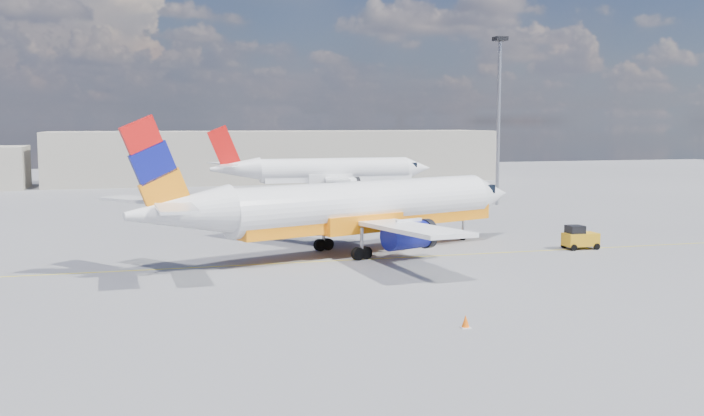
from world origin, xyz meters
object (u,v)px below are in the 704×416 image
object	(u,v)px
second_jet	(328,171)
traffic_cone	(466,322)
main_jet	(353,208)
gse_tug	(580,238)

from	to	relation	value
second_jet	traffic_cone	xyz separation A→B (m)	(-9.60, -66.70, -2.73)
main_jet	second_jet	size ratio (longest dim) A/B	1.10
main_jet	traffic_cone	xyz separation A→B (m)	(-0.42, -21.15, -3.04)
second_jet	gse_tug	distance (m)	48.72
traffic_cone	second_jet	bearing A→B (deg)	81.81
main_jet	gse_tug	world-z (taller)	main_jet
main_jet	second_jet	bearing A→B (deg)	58.23
second_jet	main_jet	bearing A→B (deg)	-102.40
main_jet	traffic_cone	distance (m)	21.38
main_jet	second_jet	distance (m)	46.46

